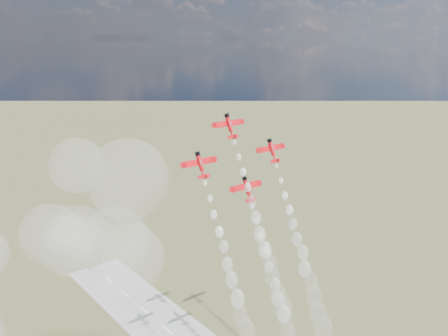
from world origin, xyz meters
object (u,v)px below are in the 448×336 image
at_px(plane_left, 200,164).
at_px(plane_lead, 230,126).
at_px(plane_slot, 247,188).
at_px(plane_right, 272,150).

bearing_deg(plane_left, plane_lead, 16.57).
height_order(plane_lead, plane_slot, plane_lead).
bearing_deg(plane_lead, plane_left, -163.43).
relative_size(plane_left, plane_right, 1.00).
bearing_deg(plane_right, plane_left, 180.00).
relative_size(plane_right, plane_slot, 1.00).
relative_size(plane_lead, plane_right, 1.00).
bearing_deg(plane_lead, plane_right, -16.57).
distance_m(plane_left, plane_right, 30.85).
bearing_deg(plane_left, plane_right, 0.00).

